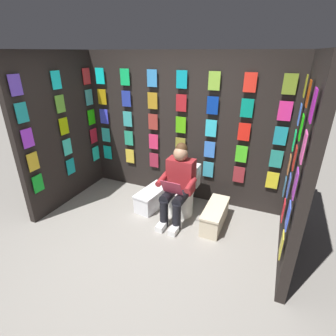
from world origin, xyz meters
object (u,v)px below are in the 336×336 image
Objects in this scene: toilet at (183,193)px; comic_longbox_near at (153,198)px; person_reading at (178,184)px; comic_longbox_far at (215,216)px.

comic_longbox_near is at bearing 9.28° from toilet.
person_reading is at bearing 170.94° from comic_longbox_near.
person_reading is (0.01, 0.23, 0.27)m from toilet.
toilet is 0.65× the size of person_reading.
person_reading is 1.60× the size of comic_longbox_far.
comic_longbox_near is at bearing -4.94° from comic_longbox_far.
comic_longbox_far is (-1.07, 0.10, 0.00)m from comic_longbox_near.
comic_longbox_far is (-0.57, 0.17, -0.17)m from toilet.
person_reading reaches higher than toilet.
comic_longbox_near is 1.08m from comic_longbox_far.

